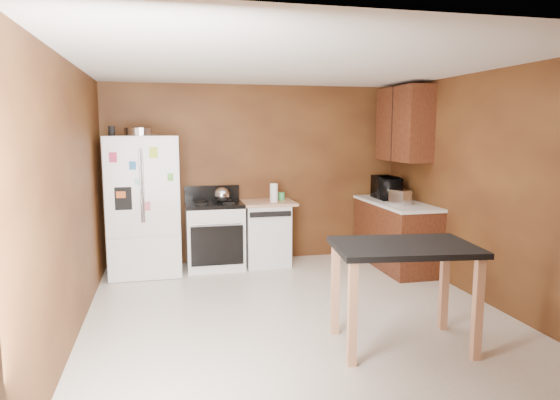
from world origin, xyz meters
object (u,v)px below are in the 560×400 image
object	(u,v)px
microwave	(387,189)
refrigerator	(144,205)
green_canister	(281,196)
toaster	(400,197)
gas_range	(215,234)
pen_cup	(112,131)
kettle	(222,195)
roasting_pan	(140,132)
dishwasher	(266,232)
island	(404,261)
paper_towel	(274,193)

from	to	relation	value
microwave	refrigerator	xyz separation A→B (m)	(-3.35, 0.10, -0.14)
green_canister	toaster	xyz separation A→B (m)	(1.41, -0.82, 0.05)
microwave	gas_range	bearing A→B (deg)	89.00
pen_cup	gas_range	world-z (taller)	pen_cup
kettle	toaster	size ratio (longest dim) A/B	0.79
microwave	roasting_pan	bearing A→B (deg)	91.53
microwave	dishwasher	xyz separation A→B (m)	(-1.72, 0.19, -0.59)
refrigerator	island	distance (m)	3.61
paper_towel	gas_range	xyz separation A→B (m)	(-0.82, 0.05, -0.55)
roasting_pan	island	distance (m)	3.75
gas_range	island	size ratio (longest dim) A/B	0.86
paper_towel	refrigerator	world-z (taller)	refrigerator
roasting_pan	microwave	distance (m)	3.46
refrigerator	paper_towel	bearing A→B (deg)	0.20
refrigerator	gas_range	xyz separation A→B (m)	(0.91, 0.06, -0.44)
island	microwave	bearing A→B (deg)	67.92
green_canister	pen_cup	bearing A→B (deg)	-172.81
toaster	island	bearing A→B (deg)	-133.95
paper_towel	refrigerator	xyz separation A→B (m)	(-1.73, -0.01, -0.12)
gas_range	dishwasher	world-z (taller)	gas_range
gas_range	island	world-z (taller)	gas_range
toaster	gas_range	distance (m)	2.53
toaster	refrigerator	bearing A→B (deg)	150.28
toaster	refrigerator	xyz separation A→B (m)	(-3.28, 0.66, -0.10)
gas_range	dishwasher	bearing A→B (deg)	1.94
toaster	roasting_pan	bearing A→B (deg)	150.77
pen_cup	green_canister	world-z (taller)	pen_cup
roasting_pan	microwave	size ratio (longest dim) A/B	0.75
dishwasher	island	world-z (taller)	island
refrigerator	kettle	bearing A→B (deg)	1.43
roasting_pan	green_canister	size ratio (longest dim) A/B	3.61
roasting_pan	green_canister	world-z (taller)	roasting_pan
refrigerator	pen_cup	bearing A→B (deg)	-161.08
toaster	green_canister	bearing A→B (deg)	131.47
roasting_pan	green_canister	xyz separation A→B (m)	(1.88, 0.19, -0.90)
kettle	island	world-z (taller)	kettle
pen_cup	microwave	distance (m)	3.78
gas_range	island	xyz separation A→B (m)	(1.33, -2.88, 0.30)
island	dishwasher	bearing A→B (deg)	101.93
dishwasher	refrigerator	bearing A→B (deg)	-177.01
roasting_pan	toaster	bearing A→B (deg)	-10.91
kettle	dishwasher	world-z (taller)	kettle
paper_towel	pen_cup	bearing A→B (deg)	-176.54
green_canister	island	xyz separation A→B (m)	(0.38, -2.98, -0.18)
kettle	pen_cup	bearing A→B (deg)	-173.94
kettle	microwave	bearing A→B (deg)	-3.14
dishwasher	microwave	bearing A→B (deg)	-6.24
kettle	paper_towel	size ratio (longest dim) A/B	0.82
gas_range	island	distance (m)	3.19
microwave	toaster	bearing A→B (deg)	176.02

